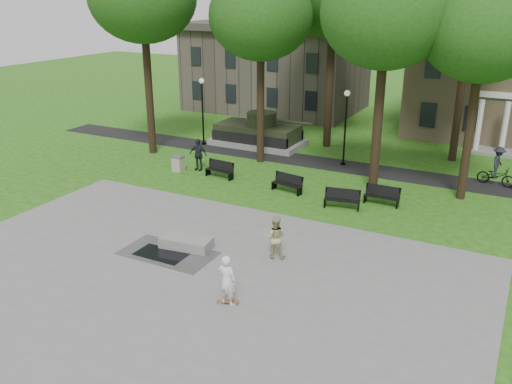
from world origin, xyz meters
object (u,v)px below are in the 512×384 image
trash_bin (178,163)px  park_bench_0 (220,169)px  skateboarder (227,280)px  friend_watching (275,237)px  concrete_block (186,243)px  cyclist (497,170)px

trash_bin → park_bench_0: bearing=2.9°
skateboarder → friend_watching: skateboarder is taller
friend_watching → trash_bin: friend_watching is taller
trash_bin → concrete_block: bearing=-53.1°
concrete_block → friend_watching: bearing=13.7°
skateboarder → park_bench_0: 13.99m
friend_watching → trash_bin: size_ratio=1.89×
concrete_block → skateboarder: (3.84, -3.08, 0.72)m
park_bench_0 → trash_bin: bearing=-170.8°
concrete_block → cyclist: 18.46m
skateboarder → cyclist: 19.27m
concrete_block → trash_bin: trash_bin is taller
skateboarder → cyclist: (7.17, 17.89, -0.05)m
skateboarder → trash_bin: 15.61m
friend_watching → trash_bin: 12.83m
friend_watching → concrete_block: bearing=-3.9°
skateboarder → trash_bin: size_ratio=1.97×
cyclist → trash_bin: size_ratio=2.34×
concrete_block → skateboarder: skateboarder is taller
friend_watching → park_bench_0: bearing=-64.5°
concrete_block → friend_watching: friend_watching is taller
skateboarder → friend_watching: bearing=-88.5°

